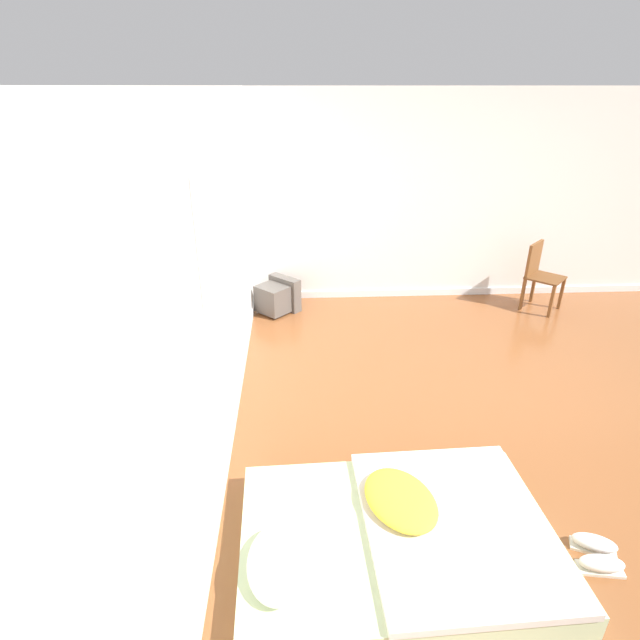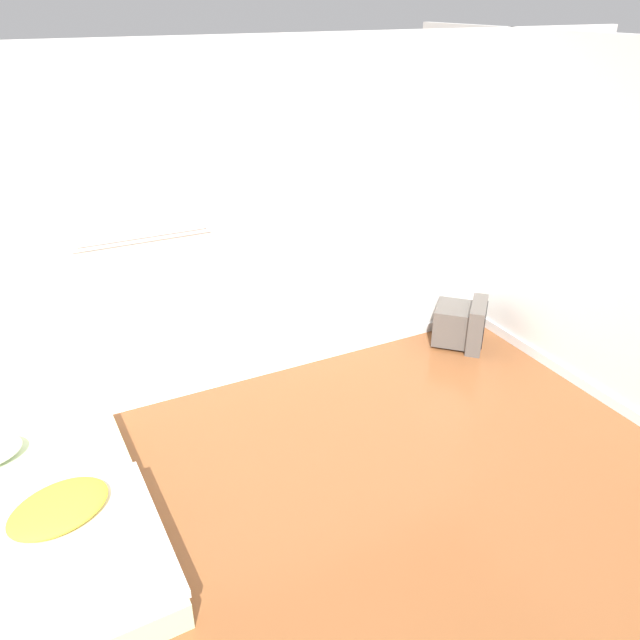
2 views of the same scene
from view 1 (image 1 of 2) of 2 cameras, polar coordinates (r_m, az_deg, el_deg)
ground_plane at (r=4.66m, az=23.74°, el=-11.19°), size 20.00×20.00×0.00m
wall_back at (r=3.59m, az=-12.10°, el=3.26°), size 8.29×0.08×2.60m
wall_right at (r=6.71m, az=14.89°, el=13.12°), size 0.08×7.53×2.60m
mattress_bed at (r=3.33m, az=9.11°, el=-23.32°), size 1.33×1.92×0.32m
crt_tv at (r=6.29m, az=-4.85°, el=2.70°), size 0.60×0.60×0.42m
wooden_chair at (r=6.86m, az=23.76°, el=5.13°), size 0.57×0.57×0.84m
sneaker_pair at (r=3.71m, az=29.16°, el=-22.30°), size 0.32×0.32×0.10m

